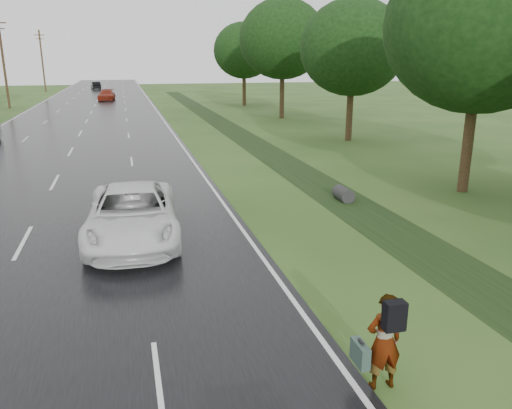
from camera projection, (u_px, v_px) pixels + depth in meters
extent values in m
cube|color=black|center=(90.00, 115.00, 49.59)|extent=(14.00, 180.00, 0.04)
cube|color=silver|center=(159.00, 113.00, 51.23)|extent=(0.12, 180.00, 0.01)
cube|color=silver|center=(16.00, 117.00, 47.93)|extent=(0.12, 180.00, 0.01)
cube|color=silver|center=(90.00, 115.00, 49.58)|extent=(0.12, 180.00, 0.01)
cube|color=black|center=(272.00, 155.00, 29.20)|extent=(2.20, 120.00, 0.01)
cylinder|color=#2D2D2D|center=(343.00, 194.00, 19.85)|extent=(0.56, 1.00, 0.56)
cylinder|color=#332415|center=(4.00, 63.00, 55.22)|extent=(0.26, 0.26, 10.00)
cylinder|color=#332415|center=(42.00, 62.00, 83.06)|extent=(0.26, 0.26, 10.00)
cube|color=#332415|center=(39.00, 35.00, 81.88)|extent=(1.60, 0.12, 0.12)
cube|color=#332415|center=(40.00, 39.00, 82.05)|extent=(1.20, 0.10, 0.10)
cylinder|color=#332415|center=(467.00, 147.00, 20.73)|extent=(0.44, 0.44, 3.84)
ellipsoid|color=black|center=(482.00, 25.00, 19.39)|extent=(7.60, 7.60, 6.84)
cylinder|color=#332415|center=(349.00, 115.00, 34.06)|extent=(0.44, 0.44, 3.52)
ellipsoid|color=black|center=(353.00, 48.00, 32.83)|extent=(7.00, 7.00, 6.30)
cylinder|color=#332415|center=(282.00, 96.00, 46.87)|extent=(0.44, 0.44, 4.16)
ellipsoid|color=black|center=(283.00, 39.00, 45.44)|extent=(8.00, 8.00, 7.20)
cylinder|color=#332415|center=(244.00, 90.00, 59.86)|extent=(0.44, 0.44, 3.68)
ellipsoid|color=black|center=(244.00, 50.00, 58.58)|extent=(7.20, 7.20, 6.48)
imported|color=#A5998C|center=(384.00, 341.00, 8.35)|extent=(0.65, 0.43, 1.75)
cube|color=black|center=(394.00, 316.00, 7.94)|extent=(0.35, 0.22, 0.49)
cube|color=#354D45|center=(360.00, 354.00, 8.42)|extent=(0.17, 0.49, 0.40)
cube|color=black|center=(361.00, 341.00, 8.36)|extent=(0.05, 0.16, 0.04)
imported|color=white|center=(132.00, 214.00, 15.27)|extent=(2.97, 5.97, 1.62)
imported|color=maroon|center=(107.00, 95.00, 67.21)|extent=(2.40, 5.04, 1.42)
imported|color=black|center=(96.00, 86.00, 91.25)|extent=(2.06, 4.35, 1.38)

